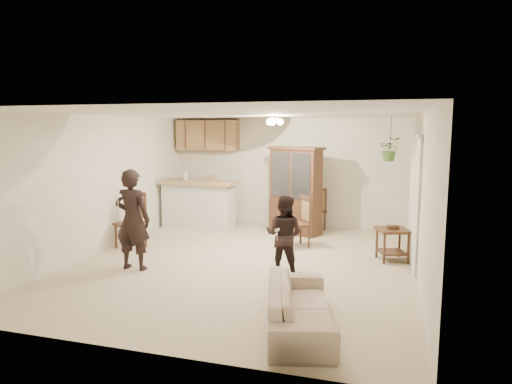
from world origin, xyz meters
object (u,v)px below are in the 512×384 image
(sofa, at_px, (299,297))
(chair_hutch_right, at_px, (315,217))
(child, at_px, (284,232))
(side_table, at_px, (392,244))
(adult, at_px, (132,215))
(chair_hutch_left, at_px, (296,232))
(chair_bar, at_px, (131,232))
(china_hutch, at_px, (296,191))

(sofa, distance_m, chair_hutch_right, 5.19)
(child, height_order, side_table, child)
(child, xyz_separation_m, side_table, (1.63, 1.24, -0.38))
(adult, distance_m, chair_hutch_left, 3.17)
(child, height_order, chair_hutch_right, child)
(side_table, relative_size, chair_bar, 0.61)
(adult, height_order, chair_bar, adult)
(sofa, height_order, adult, adult)
(adult, relative_size, child, 1.33)
(child, distance_m, side_table, 2.08)
(sofa, height_order, china_hutch, china_hutch)
(sofa, relative_size, child, 1.39)
(chair_hutch_left, bearing_deg, chair_bar, -108.77)
(sofa, bearing_deg, side_table, -32.12)
(adult, relative_size, chair_bar, 1.69)
(chair_bar, relative_size, chair_hutch_left, 1.09)
(child, xyz_separation_m, chair_hutch_right, (-0.04, 3.32, -0.41))
(adult, relative_size, chair_hutch_right, 1.89)
(child, bearing_deg, chair_hutch_left, -77.94)
(sofa, xyz_separation_m, side_table, (1.03, 3.07, -0.08))
(child, bearing_deg, adult, 17.57)
(sofa, height_order, chair_bar, chair_bar)
(child, relative_size, chair_hutch_left, 1.38)
(adult, height_order, child, adult)
(adult, bearing_deg, sofa, 154.59)
(chair_bar, xyz_separation_m, chair_hutch_right, (3.11, 2.60, -0.03))
(sofa, relative_size, china_hutch, 1.00)
(china_hutch, distance_m, side_table, 2.63)
(adult, xyz_separation_m, child, (2.39, 0.43, -0.22))
(sofa, relative_size, adult, 1.04)
(sofa, xyz_separation_m, chair_hutch_right, (-0.64, 5.15, -0.10))
(child, distance_m, chair_hutch_right, 3.34)
(sofa, distance_m, child, 1.95)
(sofa, relative_size, chair_hutch_left, 1.91)
(sofa, height_order, child, child)
(side_table, bearing_deg, child, -142.73)
(chair_bar, bearing_deg, side_table, 25.88)
(china_hutch, height_order, chair_hutch_left, china_hutch)
(chair_bar, distance_m, chair_hutch_left, 3.17)
(china_hutch, xyz_separation_m, chair_hutch_left, (0.25, -1.10, -0.65))
(sofa, xyz_separation_m, china_hutch, (-0.99, 4.64, 0.56))
(child, height_order, china_hutch, china_hutch)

